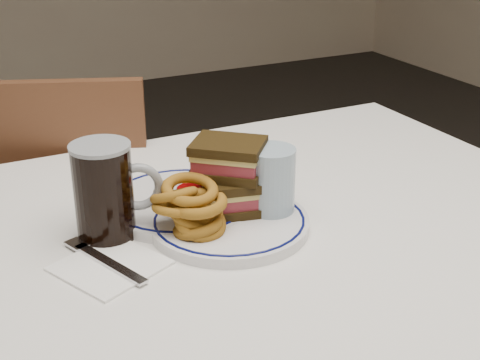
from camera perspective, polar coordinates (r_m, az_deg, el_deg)
name	(u,v)px	position (r m, az deg, el deg)	size (l,w,h in m)	color
dining_table	(215,289)	(1.09, -2.18, -9.32)	(1.27, 0.87, 0.75)	white
chair_far	(67,237)	(1.62, -14.56, -4.70)	(0.53, 0.53, 0.89)	#4C2918
main_plate	(229,222)	(1.04, -0.93, -3.64)	(0.25, 0.25, 0.02)	silver
reuben_sandwich	(233,176)	(1.04, -0.60, 0.37)	(0.14, 0.14, 0.11)	black
onion_rings_main	(192,208)	(0.99, -4.12, -2.36)	(0.12, 0.11, 0.09)	brown
ketchup_ramekin	(191,196)	(1.07, -4.22, -1.37)	(0.05, 0.05, 0.03)	white
beer_mug	(106,190)	(1.01, -11.39, -0.88)	(0.13, 0.09, 0.15)	black
water_glass	(271,185)	(1.05, 2.66, -0.39)	(0.08, 0.08, 0.12)	#93ACBE
far_plate	(181,202)	(1.11, -5.02, -1.90)	(0.25, 0.25, 0.02)	silver
onion_rings_far	(177,198)	(1.08, -5.44, -1.52)	(0.09, 0.08, 0.06)	brown
napkin_fork	(109,265)	(0.96, -11.14, -7.09)	(0.17, 0.18, 0.01)	white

